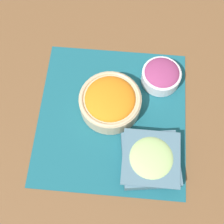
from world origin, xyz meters
The scene contains 5 objects.
ground_plane centered at (0.00, 0.00, 0.00)m, with size 3.00×3.00×0.00m, color brown.
placemat centered at (0.00, 0.00, 0.00)m, with size 0.47×0.44×0.00m.
carrot_bowl centered at (0.03, 0.01, 0.04)m, with size 0.18×0.18×0.08m.
cucumber_bowl centered at (-0.13, -0.12, 0.03)m, with size 0.18×0.18×0.05m.
onion_bowl centered at (0.14, -0.14, 0.04)m, with size 0.12×0.12×0.06m.
Camera 1 is at (-0.36, -0.03, 0.87)m, focal length 50.00 mm.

